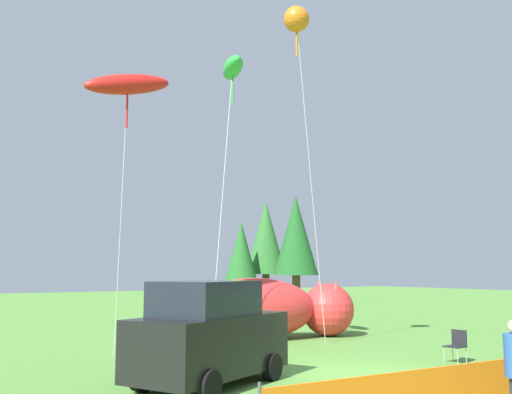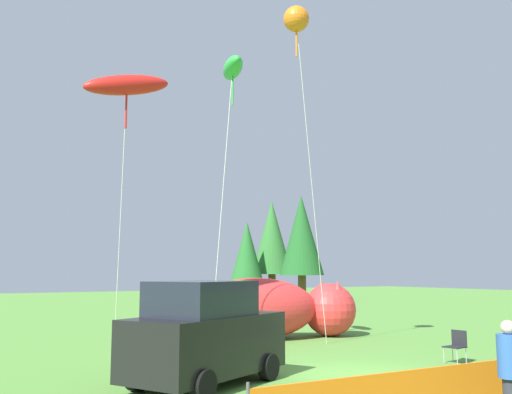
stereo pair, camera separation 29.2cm
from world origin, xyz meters
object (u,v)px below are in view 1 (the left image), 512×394
at_px(parked_car, 209,335).
at_px(folding_chair, 457,343).
at_px(kite_orange_flower, 297,21).
at_px(inflatable_cat, 271,311).
at_px(kite_green_fish, 233,69).
at_px(kite_red_lizard, 128,85).

height_order(parked_car, folding_chair, parked_car).
bearing_deg(parked_car, kite_orange_flower, 5.74).
bearing_deg(inflatable_cat, kite_green_fish, -136.57).
height_order(kite_green_fish, kite_orange_flower, kite_orange_flower).
distance_m(folding_chair, inflatable_cat, 7.48).
bearing_deg(inflatable_cat, kite_orange_flower, -101.69).
xyz_separation_m(parked_car, inflatable_cat, (6.07, 6.52, -0.06)).
relative_size(parked_car, inflatable_cat, 0.65).
bearing_deg(kite_red_lizard, kite_orange_flower, -10.24).
relative_size(folding_chair, kite_red_lizard, 0.10).
bearing_deg(kite_orange_flower, kite_red_lizard, 169.76).
bearing_deg(kite_orange_flower, parked_car, -147.82).
bearing_deg(kite_red_lizard, kite_green_fish, 8.06).
height_order(kite_red_lizard, kite_orange_flower, kite_orange_flower).
bearing_deg(parked_car, folding_chair, -32.80).
distance_m(parked_car, kite_orange_flower, 11.22).
bearing_deg(folding_chair, inflatable_cat, -85.60).
xyz_separation_m(folding_chair, kite_orange_flower, (-2.62, 3.81, 10.31)).
height_order(kite_red_lizard, kite_green_fish, kite_green_fish).
xyz_separation_m(inflatable_cat, kite_orange_flower, (-1.32, -3.53, 9.78)).
xyz_separation_m(folding_chair, kite_red_lizard, (-8.05, 4.79, 7.39)).
xyz_separation_m(parked_car, kite_green_fish, (3.17, 4.52, 8.21)).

